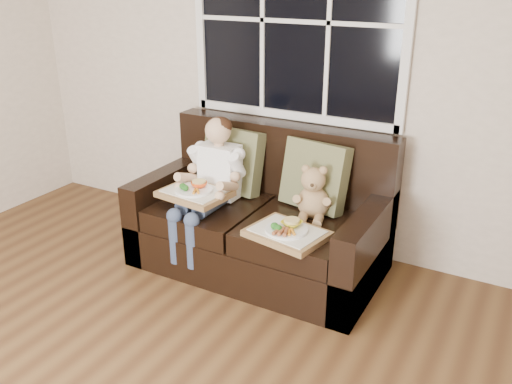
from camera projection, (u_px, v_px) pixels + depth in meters
The scene contains 8 objects.
window_back at pixel (296, 21), 3.70m from camera, with size 1.62×0.04×1.37m.
loveseat at pixel (263, 224), 3.84m from camera, with size 1.70×0.92×0.96m.
pillow_left at pixel (233, 160), 3.97m from camera, with size 0.49×0.26×0.48m.
pillow_right at pixel (315, 176), 3.68m from camera, with size 0.49×0.29×0.48m.
child at pixel (212, 175), 3.76m from camera, with size 0.40×0.60×0.91m.
teddy_bear at pixel (313, 196), 3.55m from camera, with size 0.26×0.31×0.38m.
tray_left at pixel (195, 192), 3.68m from camera, with size 0.49×0.39×0.10m.
tray_right at pixel (287, 232), 3.33m from camera, with size 0.52×0.43×0.11m.
Camera 1 is at (1.80, -1.04, 1.98)m, focal length 38.00 mm.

